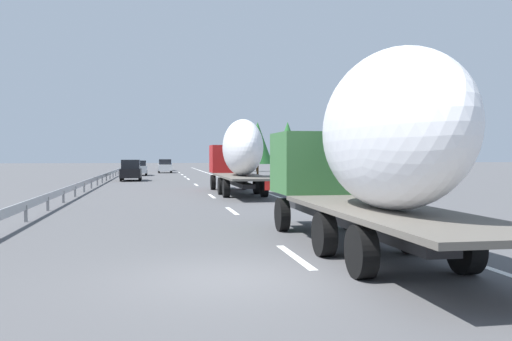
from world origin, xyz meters
The scene contains 22 objects.
ground_plane centered at (40.00, 0.00, 0.00)m, with size 260.00×260.00×0.00m, color #4C4C4F.
lane_stripe_0 centered at (2.00, -1.80, 0.00)m, with size 3.20×0.20×0.01m, color white.
lane_stripe_1 centered at (12.94, -1.80, 0.00)m, with size 3.20×0.20×0.01m, color white.
lane_stripe_2 centered at (21.72, -1.80, 0.00)m, with size 3.20×0.20×0.01m, color white.
lane_stripe_3 centered at (34.57, -1.80, 0.00)m, with size 3.20×0.20×0.01m, color white.
lane_stripe_4 centered at (45.86, -1.80, 0.00)m, with size 3.20×0.20×0.01m, color white.
lane_stripe_5 centered at (51.87, -1.80, 0.00)m, with size 3.20×0.20×0.01m, color white.
lane_stripe_6 centered at (59.11, -1.80, 0.00)m, with size 3.20×0.20×0.01m, color white.
lane_stripe_7 centered at (67.80, -1.80, 0.00)m, with size 3.20×0.20×0.01m, color white.
edge_line_right centered at (45.00, -5.50, 0.00)m, with size 110.00×0.20×0.01m, color white.
truck_lead centered at (22.90, -3.60, 2.52)m, with size 13.55×2.55×4.51m.
truck_trailing centered at (1.91, -3.60, 2.60)m, with size 12.41×2.55×4.68m.
car_silver_hatch centered at (56.92, 3.40, 0.92)m, with size 4.56×1.86×1.80m.
car_blue_sedan centered at (78.30, -0.07, 0.91)m, with size 4.21×1.88×1.79m.
car_black_suv centered at (42.90, 3.74, 0.99)m, with size 4.72×1.90×1.99m.
car_white_van centered at (66.74, 0.19, 0.94)m, with size 4.06×1.89×1.88m.
road_sign centered at (38.30, -6.70, 2.17)m, with size 0.10×0.90×3.14m.
tree_0 centered at (25.16, -12.56, 4.41)m, with size 3.36×3.36×7.26m.
tree_1 centered at (43.32, -11.55, 3.55)m, with size 3.13×3.13×5.75m.
tree_2 centered at (52.65, -10.21, 3.84)m, with size 3.53×3.53×6.27m.
tree_3 centered at (70.81, -13.49, 3.85)m, with size 2.43×2.43×6.52m.
guardrail_median centered at (43.00, 6.00, 0.58)m, with size 94.00×0.10×0.76m.
Camera 1 is at (-10.58, 1.40, 2.38)m, focal length 38.88 mm.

